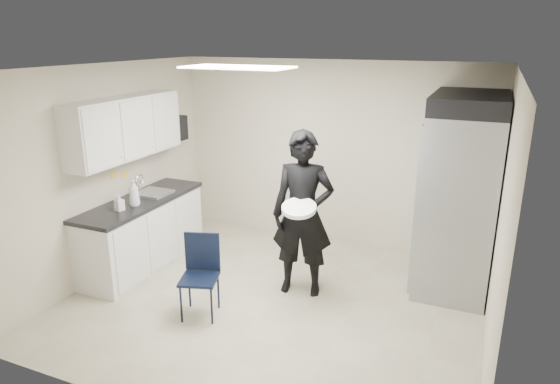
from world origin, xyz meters
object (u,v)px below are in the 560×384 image
at_px(man_tuxedo, 303,214).
at_px(lower_counter, 143,234).
at_px(commercial_fridge, 460,201).
at_px(folding_chair, 199,279).

bearing_deg(man_tuxedo, lower_counter, 173.53).
relative_size(lower_counter, commercial_fridge, 0.90).
bearing_deg(man_tuxedo, folding_chair, -141.33).
height_order(commercial_fridge, folding_chair, commercial_fridge).
relative_size(lower_counter, folding_chair, 2.20).
bearing_deg(lower_counter, man_tuxedo, 4.16).
height_order(lower_counter, commercial_fridge, commercial_fridge).
distance_m(lower_counter, folding_chair, 1.56).
xyz_separation_m(folding_chair, man_tuxedo, (0.81, 0.95, 0.53)).
bearing_deg(folding_chair, commercial_fridge, 19.98).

